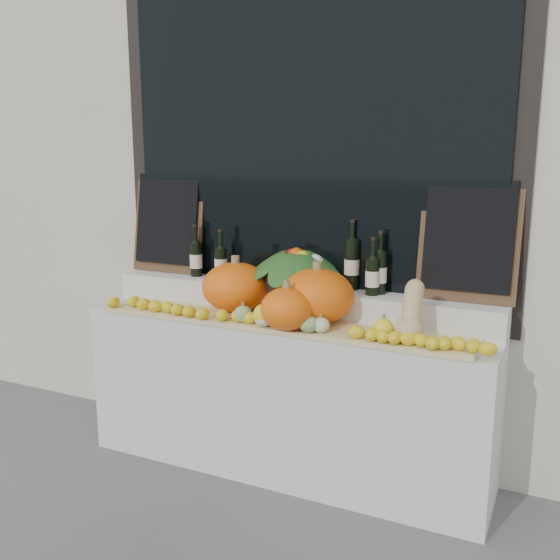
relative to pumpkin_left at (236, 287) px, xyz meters
The scene contains 18 objects.
storefront_facade 1.45m from the pumpkin_left, 68.03° to the left, with size 7.00×0.94×4.50m.
display_sill 0.67m from the pumpkin_left, ahead, with size 2.30×0.55×0.88m, color silver.
rear_tier 0.36m from the pumpkin_left, 30.23° to the left, with size 2.30×0.25×0.16m, color silver.
straw_bedding 0.35m from the pumpkin_left, 18.34° to the right, with size 2.10×0.32×0.03m, color tan.
pumpkin_left is the anchor object (origin of this frame).
pumpkin_right 0.51m from the pumpkin_left, ahead, with size 0.40×0.40×0.29m, color #FF660D.
pumpkin_center 0.48m from the pumpkin_left, 27.82° to the right, with size 0.27×0.27×0.22m, color #FF660D.
butternut_squash 1.04m from the pumpkin_left, ahead, with size 0.14×0.20×0.29m.
decorative_gourds 0.50m from the pumpkin_left, 23.92° to the right, with size 0.86×0.15×0.14m.
lemon_heap 0.38m from the pumpkin_left, 34.88° to the right, with size 2.20×0.16×0.06m, color yellow, non-canonical shape.
produce_bowl 0.36m from the pumpkin_left, 27.89° to the left, with size 0.61×0.61×0.24m.
wine_bottle_far_left 0.44m from the pumpkin_left, 153.97° to the left, with size 0.08×0.08×0.32m.
wine_bottle_near_left 0.27m from the pumpkin_left, 139.96° to the left, with size 0.08×0.08×0.30m.
wine_bottle_tall 0.66m from the pumpkin_left, 21.85° to the left, with size 0.08×0.08×0.39m.
wine_bottle_near_right 0.81m from the pumpkin_left, 14.65° to the left, with size 0.08×0.08×0.34m.
wine_bottle_far_right 0.77m from the pumpkin_left, 11.94° to the left, with size 0.08×0.08×0.31m.
chalkboard_left 0.74m from the pumpkin_left, 158.96° to the left, with size 0.50×0.13×0.62m.
chalkboard_right 1.28m from the pumpkin_left, 11.04° to the left, with size 0.50×0.13×0.62m.
Camera 1 is at (1.40, -1.49, 1.80)m, focal length 40.00 mm.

